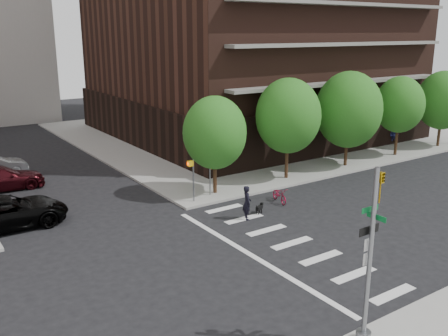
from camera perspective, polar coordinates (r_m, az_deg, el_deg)
The scene contains 16 objects.
ground at distance 23.46m, azimuth 2.20°, elevation -10.26°, with size 120.00×120.00×0.00m, color black.
sidewalk_ne at distance 53.25m, azimuth 5.03°, elevation 4.45°, with size 39.00×33.00×0.15m, color gray.
crosswalk at distance 24.71m, azimuth 6.38°, elevation -8.95°, with size 3.85×13.00×0.01m.
tree_a at distance 31.02m, azimuth -1.07°, elevation 4.05°, with size 4.00×4.00×5.90m.
tree_b at distance 34.52m, azimuth 7.35°, elevation 5.93°, with size 4.50×4.50×6.65m.
tree_c at distance 38.73m, azimuth 14.07°, elevation 6.48°, with size 5.00×5.00×6.80m.
tree_d at distance 43.36m, azimuth 19.43°, elevation 6.84°, with size 4.00×4.00×6.20m.
tree_e at distance 48.29m, azimuth 23.73°, elevation 7.10°, with size 4.50×4.50×6.35m.
traffic_signal at distance 17.11m, azimuth 16.27°, elevation -11.11°, with size 0.90×0.75×6.00m.
pedestrian_signal at distance 30.19m, azimuth -3.12°, elevation -0.57°, with size 2.18×0.67×2.60m.
parked_car_black at distance 28.90m, azimuth -23.59°, elevation -4.68°, with size 6.26×2.89×1.74m, color black.
parked_car_maroon at distance 35.88m, azimuth -24.23°, elevation -1.09°, with size 5.53×2.25×1.61m, color #380B11.
scooter at distance 30.75m, azimuth 6.37°, elevation -3.06°, with size 0.62×1.77×0.93m, color maroon.
dog_walker at distance 27.71m, azimuth 2.65°, elevation -3.98°, with size 0.46×0.70×1.93m, color black.
dog at distance 28.79m, azimuth 4.09°, elevation -4.53°, with size 0.67×0.42×0.57m.
pedestrian_far at distance 47.74m, azimuth 18.86°, elevation 3.63°, with size 0.71×0.91×1.87m, color navy.
Camera 1 is at (-12.59, -16.99, 10.17)m, focal length 40.00 mm.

